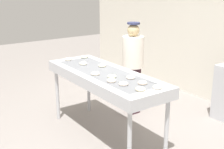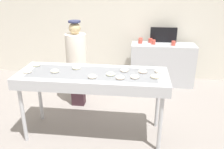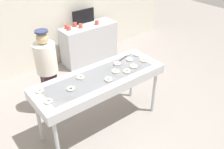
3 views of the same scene
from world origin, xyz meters
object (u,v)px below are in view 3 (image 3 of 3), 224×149
at_px(paper_cup_1, 75,25).
at_px(paper_cup_2, 97,23).
at_px(worker_baker, 47,67).
at_px(paper_cup_4, 81,26).
at_px(sugar_donut_10, 80,77).
at_px(fryer_conveyor, 100,81).
at_px(sugar_donut_3, 144,60).
at_px(sugar_donut_11, 39,91).
at_px(sugar_donut_1, 116,71).
at_px(sugar_donut_5, 108,79).
at_px(sugar_donut_4, 71,89).
at_px(sugar_donut_2, 134,66).
at_px(sugar_donut_9, 48,101).
at_px(prep_counter, 89,43).
at_px(sugar_donut_8, 127,71).
at_px(paper_cup_0, 69,28).
at_px(sugar_donut_0, 117,63).
at_px(menu_display, 83,16).
at_px(sugar_donut_6, 138,55).
at_px(sugar_donut_7, 130,59).
at_px(paper_cup_3, 66,26).

xyz_separation_m(paper_cup_1, paper_cup_2, (0.49, -0.21, 0.00)).
xyz_separation_m(worker_baker, paper_cup_4, (1.43, 1.20, 0.06)).
distance_m(sugar_donut_10, paper_cup_1, 2.41).
distance_m(fryer_conveyor, sugar_donut_3, 0.89).
bearing_deg(paper_cup_2, sugar_donut_11, -141.26).
relative_size(sugar_donut_1, sugar_donut_5, 1.00).
distance_m(sugar_donut_3, worker_baker, 1.68).
bearing_deg(sugar_donut_5, sugar_donut_4, 166.21).
bearing_deg(sugar_donut_2, sugar_donut_9, 179.25).
distance_m(sugar_donut_11, paper_cup_1, 2.74).
xyz_separation_m(sugar_donut_2, sugar_donut_3, (0.27, 0.04, 0.00)).
xyz_separation_m(sugar_donut_2, paper_cup_2, (0.78, 2.17, -0.04)).
bearing_deg(sugar_donut_5, prep_counter, 63.49).
xyz_separation_m(sugar_donut_8, paper_cup_0, (0.25, 2.32, -0.04)).
bearing_deg(worker_baker, sugar_donut_2, 139.95).
distance_m(fryer_conveyor, sugar_donut_10, 0.32).
distance_m(sugar_donut_0, sugar_donut_10, 0.72).
distance_m(fryer_conveyor, sugar_donut_1, 0.29).
relative_size(fryer_conveyor, menu_display, 3.63).
relative_size(sugar_donut_11, paper_cup_2, 1.23).
height_order(worker_baker, paper_cup_1, worker_baker).
distance_m(sugar_donut_4, sugar_donut_6, 1.50).
bearing_deg(paper_cup_4, sugar_donut_11, -134.56).
height_order(sugar_donut_5, sugar_donut_10, same).
bearing_deg(sugar_donut_0, sugar_donut_10, 178.56).
bearing_deg(sugar_donut_6, sugar_donut_4, -173.13).
distance_m(sugar_donut_3, sugar_donut_10, 1.17).
distance_m(fryer_conveyor, menu_display, 2.61).
height_order(fryer_conveyor, sugar_donut_2, sugar_donut_2).
bearing_deg(sugar_donut_1, sugar_donut_7, 19.80).
relative_size(sugar_donut_5, sugar_donut_11, 1.00).
bearing_deg(worker_baker, sugar_donut_7, 149.31).
bearing_deg(paper_cup_3, sugar_donut_3, -84.92).
distance_m(sugar_donut_6, sugar_donut_7, 0.23).
bearing_deg(sugar_donut_0, sugar_donut_9, -170.95).
bearing_deg(paper_cup_1, sugar_donut_2, -96.83).
bearing_deg(paper_cup_3, worker_baker, -130.10).
relative_size(sugar_donut_5, paper_cup_1, 1.23).
relative_size(fryer_conveyor, sugar_donut_11, 17.92).
relative_size(sugar_donut_0, sugar_donut_11, 1.00).
bearing_deg(sugar_donut_4, sugar_donut_3, -1.66).
bearing_deg(fryer_conveyor, sugar_donut_8, -22.26).
bearing_deg(sugar_donut_9, sugar_donut_7, 6.96).
bearing_deg(paper_cup_1, sugar_donut_3, -90.26).
distance_m(sugar_donut_10, prep_counter, 2.52).
bearing_deg(sugar_donut_3, sugar_donut_9, -179.27).
xyz_separation_m(sugar_donut_7, paper_cup_2, (0.67, 1.95, -0.04)).
relative_size(sugar_donut_7, sugar_donut_9, 1.00).
bearing_deg(paper_cup_0, sugar_donut_6, -82.07).
height_order(sugar_donut_10, menu_display, menu_display).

